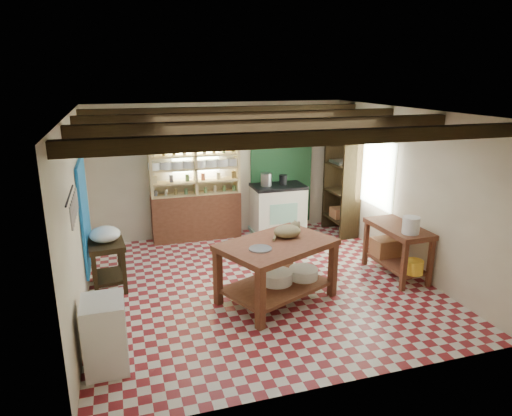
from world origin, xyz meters
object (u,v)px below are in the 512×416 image
object	(u,v)px
prep_table	(108,265)
stove	(278,209)
cat	(287,231)
right_counter	(397,251)
white_cabinet	(105,334)
work_table	(276,271)

from	to	relation	value
prep_table	stove	bearing A→B (deg)	20.92
cat	right_counter	bearing A→B (deg)	-31.44
white_cabinet	cat	xyz separation A→B (m)	(2.50, 1.08, 0.56)
stove	cat	bearing A→B (deg)	-106.70
work_table	right_counter	size ratio (longest dim) A/B	1.33
work_table	prep_table	world-z (taller)	work_table
work_table	prep_table	bearing A→B (deg)	130.01
work_table	cat	distance (m)	0.58
right_counter	stove	bearing A→B (deg)	112.90
prep_table	white_cabinet	world-z (taller)	white_cabinet
work_table	white_cabinet	bearing A→B (deg)	178.27
stove	white_cabinet	world-z (taller)	stove
work_table	cat	xyz separation A→B (m)	(0.21, 0.15, 0.52)
work_table	cat	size ratio (longest dim) A/B	3.88
white_cabinet	cat	distance (m)	2.78
work_table	white_cabinet	world-z (taller)	work_table
stove	cat	distance (m)	2.71
white_cabinet	prep_table	bearing A→B (deg)	89.48
cat	prep_table	bearing A→B (deg)	124.83
work_table	prep_table	size ratio (longest dim) A/B	2.08
right_counter	prep_table	bearing A→B (deg)	167.30
white_cabinet	work_table	bearing A→B (deg)	22.23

